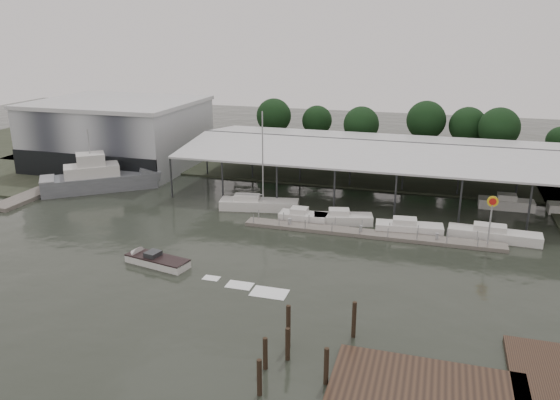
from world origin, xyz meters
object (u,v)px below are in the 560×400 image
(grey_trawler, at_px, (100,178))
(speedboat_underway, at_px, (153,260))
(shell_fuel_sign, at_px, (491,212))
(white_sailboat, at_px, (258,204))

(grey_trawler, bearing_deg, speedboat_underway, -83.97)
(shell_fuel_sign, relative_size, speedboat_underway, 0.31)
(grey_trawler, xyz_separation_m, white_sailboat, (23.63, -1.91, -0.94))
(speedboat_underway, bearing_deg, grey_trawler, -34.82)
(grey_trawler, bearing_deg, white_sailboat, -42.16)
(grey_trawler, relative_size, speedboat_underway, 0.84)
(grey_trawler, distance_m, speedboat_underway, 27.87)
(shell_fuel_sign, height_order, grey_trawler, grey_trawler)
(shell_fuel_sign, xyz_separation_m, grey_trawler, (-50.13, 6.94, -2.35))
(shell_fuel_sign, height_order, white_sailboat, white_sailboat)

